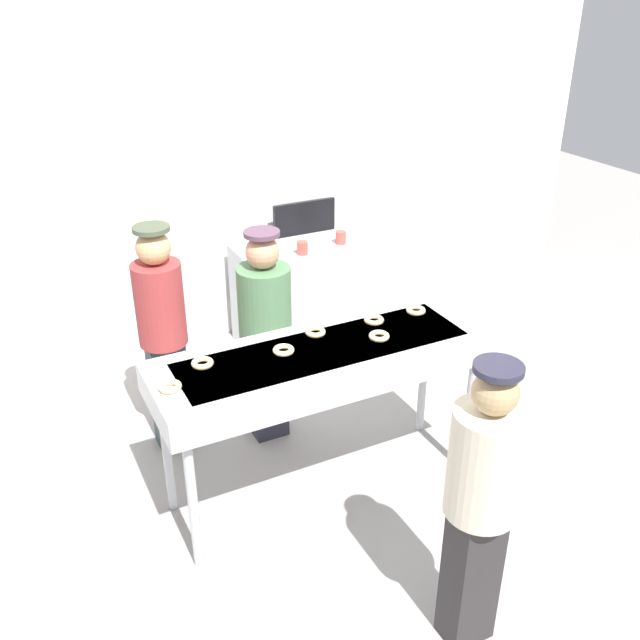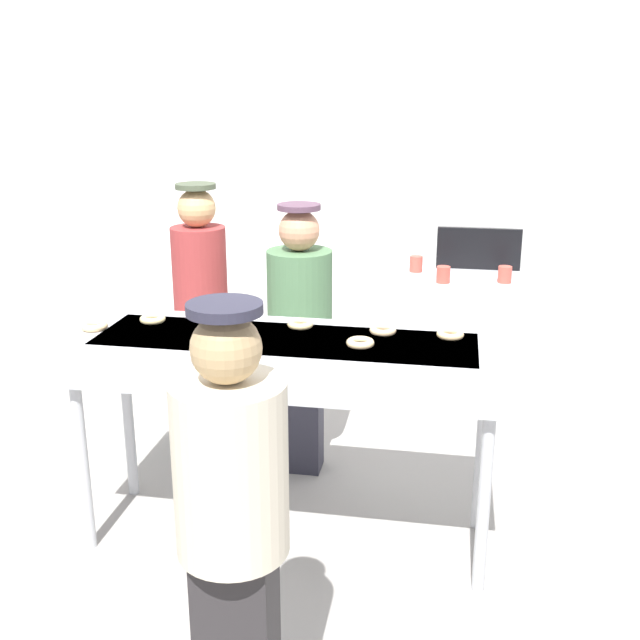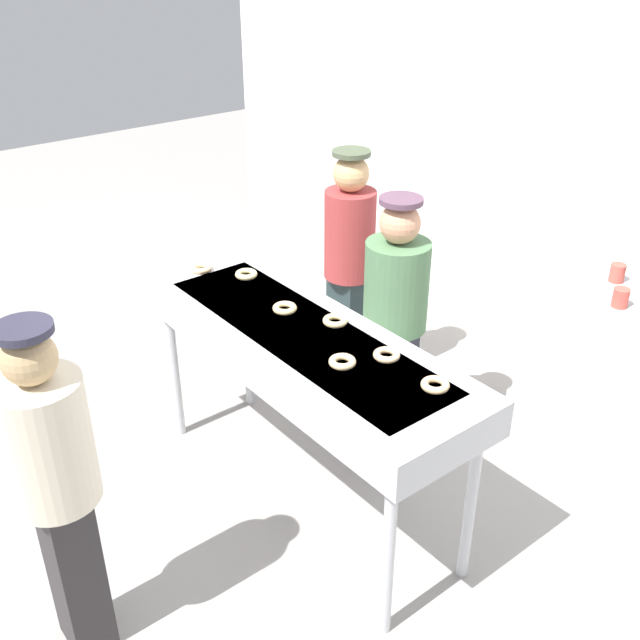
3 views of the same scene
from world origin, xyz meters
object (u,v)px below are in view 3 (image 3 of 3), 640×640
plain_donut_1 (342,362)px  plain_donut_2 (335,321)px  customer_waiting (56,480)px  plain_donut_4 (201,268)px  worker_baker (395,311)px  plain_donut_6 (246,274)px  paper_cup_1 (617,273)px  plain_donut_3 (435,385)px  worker_assistant (349,261)px  plain_donut_0 (387,355)px  plain_donut_5 (285,308)px  fryer_conveyor (303,349)px  paper_cup_0 (621,298)px

plain_donut_1 → plain_donut_2: same height
plain_donut_2 → customer_waiting: bearing=-86.2°
plain_donut_4 → worker_baker: worker_baker is taller
plain_donut_2 → plain_donut_6: bearing=-176.3°
paper_cup_1 → plain_donut_4: bearing=-125.0°
plain_donut_3 → worker_assistant: worker_assistant is taller
plain_donut_0 → plain_donut_5: bearing=-171.9°
plain_donut_0 → plain_donut_2: size_ratio=1.00×
fryer_conveyor → worker_baker: bearing=96.3°
fryer_conveyor → worker_baker: 0.71m
plain_donut_2 → plain_donut_5: bearing=-156.0°
plain_donut_0 → worker_assistant: (-1.16, 0.76, -0.15)m
paper_cup_0 → paper_cup_1: 0.34m
worker_baker → paper_cup_1: worker_baker is taller
customer_waiting → plain_donut_6: bearing=136.4°
worker_baker → paper_cup_1: 1.40m
plain_donut_3 → worker_baker: worker_baker is taller
plain_donut_6 → worker_baker: bearing=43.0°
fryer_conveyor → paper_cup_0: fryer_conveyor is taller
fryer_conveyor → plain_donut_2: size_ratio=16.39×
plain_donut_4 → customer_waiting: 1.68m
plain_donut_5 → worker_baker: (0.15, 0.65, -0.17)m
plain_donut_2 → paper_cup_0: 1.67m
plain_donut_0 → plain_donut_3: (0.31, -0.00, 0.00)m
plain_donut_0 → plain_donut_4: 1.37m
plain_donut_6 → paper_cup_0: size_ratio=1.14×
plain_donut_0 → plain_donut_1: bearing=-112.4°
plain_donut_1 → plain_donut_5: 0.59m
fryer_conveyor → plain_donut_2: bearing=78.9°
worker_baker → customer_waiting: 2.03m
fryer_conveyor → worker_baker: (-0.08, 0.71, -0.05)m
plain_donut_1 → paper_cup_0: bearing=79.5°
customer_waiting → plain_donut_4: bearing=146.0°
plain_donut_1 → paper_cup_1: bearing=86.3°
worker_baker → plain_donut_0: bearing=132.9°
plain_donut_0 → paper_cup_1: size_ratio=1.14×
plain_donut_5 → plain_donut_2: bearing=24.0°
plain_donut_6 → paper_cup_0: 2.10m
plain_donut_2 → plain_donut_6: same height
plain_donut_0 → customer_waiting: customer_waiting is taller
plain_donut_4 → worker_baker: (0.85, 0.73, -0.17)m
worker_baker → paper_cup_0: bearing=-127.0°
plain_donut_0 → plain_donut_2: 0.40m
plain_donut_3 → worker_baker: bearing=145.9°
paper_cup_1 → plain_donut_3: bearing=-81.9°
plain_donut_6 → paper_cup_1: plain_donut_6 is taller
plain_donut_3 → plain_donut_5: 0.98m
plain_donut_3 → worker_assistant: (-1.47, 0.77, -0.15)m
plain_donut_0 → plain_donut_5: size_ratio=1.00×
plain_donut_2 → worker_assistant: (-0.76, 0.74, -0.15)m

